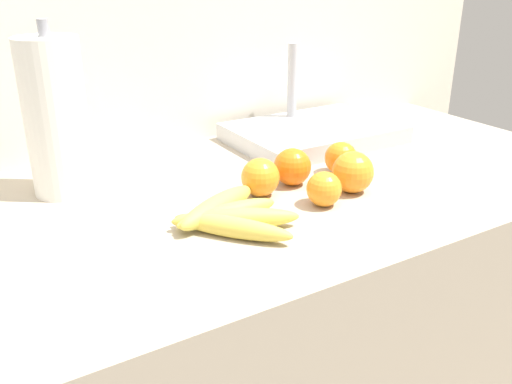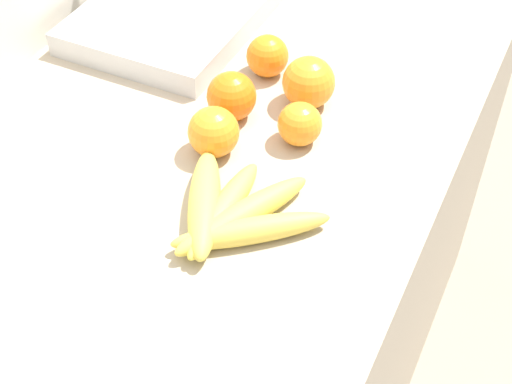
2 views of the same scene
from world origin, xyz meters
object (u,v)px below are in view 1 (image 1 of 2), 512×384
object	(u,v)px
orange_right	(260,177)
orange_far_right	(341,158)
orange_back_left	(292,167)
sink_basin	(313,132)
orange_center	(324,189)
banana_bunch	(228,216)
orange_back_right	(353,172)
paper_towel_roll	(56,118)

from	to	relation	value
orange_right	orange_far_right	xyz separation A→B (m)	(0.21, 0.01, -0.00)
orange_back_left	sink_basin	distance (m)	0.30
orange_far_right	orange_center	bearing A→B (deg)	-139.39
banana_bunch	sink_basin	size ratio (longest dim) A/B	0.57
orange_center	orange_back_right	bearing A→B (deg)	14.99
orange_far_right	paper_towel_roll	size ratio (longest dim) A/B	0.21
banana_bunch	orange_far_right	xyz separation A→B (m)	(0.33, 0.10, 0.02)
orange_back_left	paper_towel_roll	size ratio (longest dim) A/B	0.23
orange_back_right	orange_back_left	bearing A→B (deg)	130.39
orange_right	paper_towel_roll	world-z (taller)	paper_towel_roll
orange_right	sink_basin	size ratio (longest dim) A/B	0.19
sink_basin	orange_right	bearing A→B (deg)	-142.54
orange_far_right	sink_basin	distance (m)	0.23
orange_far_right	orange_center	world-z (taller)	orange_far_right
banana_bunch	orange_right	bearing A→B (deg)	35.71
orange_back_right	orange_center	size ratio (longest dim) A/B	1.25
orange_center	sink_basin	size ratio (longest dim) A/B	0.16
orange_back_left	orange_far_right	size ratio (longest dim) A/B	1.10
orange_back_left	orange_center	size ratio (longest dim) A/B	1.16
orange_back_right	orange_center	xyz separation A→B (m)	(-0.09, -0.02, -0.01)
orange_back_right	orange_back_left	world-z (taller)	orange_back_right
banana_bunch	orange_back_right	size ratio (longest dim) A/B	2.83
banana_bunch	orange_right	xyz separation A→B (m)	(0.12, 0.09, 0.02)
banana_bunch	sink_basin	bearing A→B (deg)	36.97
banana_bunch	sink_basin	xyz separation A→B (m)	(0.42, 0.31, 0.00)
orange_back_left	orange_center	world-z (taller)	orange_back_left
orange_right	orange_center	xyz separation A→B (m)	(0.08, -0.10, -0.00)
orange_center	paper_towel_roll	world-z (taller)	paper_towel_roll
orange_right	orange_center	distance (m)	0.13
orange_back_left	sink_basin	bearing A→B (deg)	45.13
orange_center	paper_towel_roll	size ratio (longest dim) A/B	0.20
orange_far_right	banana_bunch	bearing A→B (deg)	-163.33
orange_right	orange_far_right	size ratio (longest dim) A/B	1.08
orange_back_left	sink_basin	xyz separation A→B (m)	(0.21, 0.21, -0.01)
banana_bunch	orange_center	bearing A→B (deg)	-4.96
orange_back_left	orange_far_right	bearing A→B (deg)	-0.66
banana_bunch	orange_far_right	distance (m)	0.34
orange_back_right	banana_bunch	bearing A→B (deg)	-178.61
paper_towel_roll	orange_back_right	bearing A→B (deg)	-31.54
paper_towel_roll	orange_far_right	bearing A→B (deg)	-21.17
orange_right	orange_back_left	world-z (taller)	orange_back_left
orange_back_right	orange_center	distance (m)	0.09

